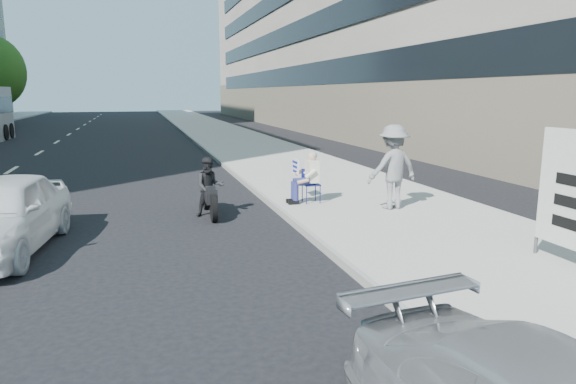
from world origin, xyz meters
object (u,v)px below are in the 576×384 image
object	(u,v)px
jogger	(393,167)
motorcycle	(210,190)
seated_protester	(307,175)
white_sedan_near	(0,214)

from	to	relation	value
jogger	motorcycle	world-z (taller)	jogger
seated_protester	jogger	size ratio (longest dim) A/B	0.64
seated_protester	white_sedan_near	size ratio (longest dim) A/B	0.31
white_sedan_near	motorcycle	world-z (taller)	white_sedan_near
white_sedan_near	jogger	bearing A→B (deg)	12.50
seated_protester	white_sedan_near	bearing A→B (deg)	-163.72
seated_protester	motorcycle	distance (m)	2.50
white_sedan_near	motorcycle	size ratio (longest dim) A/B	2.06
white_sedan_near	motorcycle	bearing A→B (deg)	31.27
jogger	white_sedan_near	world-z (taller)	jogger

